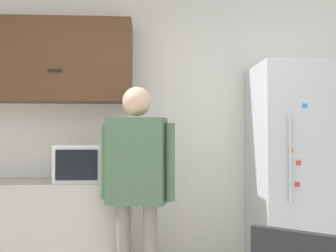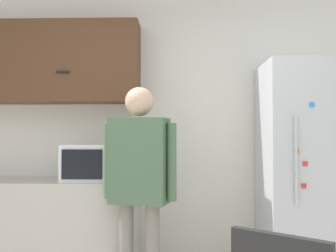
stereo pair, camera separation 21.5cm
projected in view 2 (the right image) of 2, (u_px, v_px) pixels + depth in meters
name	position (u px, v px, depth m)	size (l,w,h in m)	color
back_wall	(160.00, 130.00, 3.60)	(6.00, 0.06, 2.70)	silver
counter	(23.00, 231.00, 3.28)	(2.01, 0.59, 0.91)	#BCB7AD
upper_cabinets	(31.00, 63.00, 3.47)	(2.01, 0.33, 0.74)	#51331E
microwave	(93.00, 163.00, 3.20)	(0.47, 0.39, 0.31)	white
person	(139.00, 172.00, 2.85)	(0.57, 0.32, 1.67)	gray
refrigerator	(307.00, 176.00, 3.18)	(0.75, 0.71, 1.91)	silver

